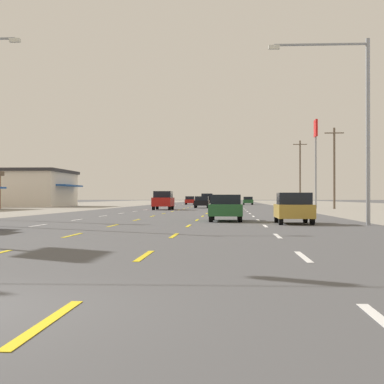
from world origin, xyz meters
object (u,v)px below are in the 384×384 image
(hatchback_far_right_near, at_px, (294,208))
(sedan_center_turn_far, at_px, (202,202))
(suv_inner_left_midfar, at_px, (163,200))
(sedan_far_right_distant_a, at_px, (248,201))
(hatchback_inner_left_distant_b, at_px, (190,200))
(streetlight_right_row_0, at_px, (356,114))
(sedan_inner_right_mid, at_px, (226,207))
(pole_sign_right_row_2, at_px, (316,142))
(suv_center_turn_farther, at_px, (207,199))
(hatchback_inner_right_farthest, at_px, (231,201))

(hatchback_far_right_near, relative_size, sedan_center_turn_far, 0.87)
(suv_inner_left_midfar, bearing_deg, sedan_far_right_distant_a, 77.83)
(hatchback_far_right_near, relative_size, hatchback_inner_left_distant_b, 1.00)
(sedan_center_turn_far, bearing_deg, suv_inner_left_midfar, -106.47)
(hatchback_far_right_near, xyz_separation_m, streetlight_right_row_0, (2.79, -1.36, 4.45))
(sedan_inner_right_mid, relative_size, pole_sign_right_row_2, 0.42)
(sedan_center_turn_far, relative_size, pole_sign_right_row_2, 0.42)
(hatchback_far_right_near, bearing_deg, streetlight_right_row_0, -26.06)
(sedan_far_right_distant_a, bearing_deg, suv_center_turn_farther, -127.41)
(hatchback_far_right_near, height_order, hatchback_inner_left_distant_b, same)
(hatchback_inner_left_distant_b, relative_size, pole_sign_right_row_2, 0.36)
(hatchback_far_right_near, relative_size, pole_sign_right_row_2, 0.36)
(sedan_inner_right_mid, height_order, hatchback_inner_right_farthest, hatchback_inner_right_farthest)
(sedan_far_right_distant_a, distance_m, pole_sign_right_row_2, 39.43)
(streetlight_right_row_0, bearing_deg, hatchback_inner_left_distant_b, 98.78)
(sedan_inner_right_mid, relative_size, sedan_center_turn_far, 1.00)
(suv_inner_left_midfar, xyz_separation_m, pole_sign_right_row_2, (17.44, 9.89, 7.00))
(hatchback_far_right_near, height_order, sedan_inner_right_mid, hatchback_far_right_near)
(hatchback_inner_right_farthest, distance_m, sedan_far_right_distant_a, 4.46)
(hatchback_far_right_near, bearing_deg, pole_sign_right_row_2, 81.06)
(sedan_far_right_distant_a, height_order, pole_sign_right_row_2, pole_sign_right_row_2)
(sedan_center_turn_far, relative_size, suv_center_turn_farther, 0.92)
(sedan_center_turn_far, xyz_separation_m, suv_center_turn_farther, (-0.29, 26.64, 0.27))
(sedan_center_turn_far, distance_m, suv_center_turn_farther, 26.64)
(suv_center_turn_farther, xyz_separation_m, sedan_far_right_distant_a, (7.05, 9.22, -0.27))
(suv_inner_left_midfar, xyz_separation_m, suv_center_turn_farther, (3.30, 38.76, 0.00))
(sedan_inner_right_mid, xyz_separation_m, sedan_center_turn_far, (-3.30, 44.37, 0.00))
(suv_center_turn_farther, bearing_deg, hatchback_far_right_near, -84.64)
(streetlight_right_row_0, bearing_deg, hatchback_far_right_near, 153.94)
(suv_inner_left_midfar, xyz_separation_m, sedan_far_right_distant_a, (10.35, 47.99, -0.27))
(sedan_center_turn_far, xyz_separation_m, hatchback_inner_left_distant_b, (-3.81, 36.90, 0.03))
(hatchback_inner_right_farthest, xyz_separation_m, pole_sign_right_row_2, (10.24, -34.93, 7.25))
(hatchback_inner_left_distant_b, bearing_deg, hatchback_inner_right_farthest, -29.49)
(suv_inner_left_midfar, distance_m, sedan_far_right_distant_a, 49.09)
(sedan_inner_right_mid, distance_m, pole_sign_right_row_2, 44.04)
(sedan_far_right_distant_a, bearing_deg, pole_sign_right_row_2, -79.45)
(sedan_inner_right_mid, bearing_deg, hatchback_far_right_near, -45.31)
(sedan_far_right_distant_a, height_order, streetlight_right_row_0, streetlight_right_row_0)
(suv_center_turn_farther, xyz_separation_m, streetlight_right_row_0, (9.77, -75.80, 4.21))
(sedan_inner_right_mid, distance_m, suv_inner_left_midfar, 32.97)
(sedan_inner_right_mid, relative_size, sedan_far_right_distant_a, 1.00)
(suv_inner_left_midfar, xyz_separation_m, streetlight_right_row_0, (13.07, -37.04, 4.21))
(sedan_center_turn_far, xyz_separation_m, hatchback_inner_right_farthest, (3.62, 32.69, 0.03))
(suv_inner_left_midfar, bearing_deg, hatchback_inner_right_farthest, 80.86)
(hatchback_far_right_near, distance_m, suv_center_turn_farther, 74.76)
(suv_inner_left_midfar, distance_m, streetlight_right_row_0, 39.50)
(sedan_inner_right_mid, bearing_deg, suv_inner_left_midfar, 102.05)
(sedan_inner_right_mid, xyz_separation_m, sedan_far_right_distant_a, (3.47, 80.23, 0.00))
(hatchback_inner_right_farthest, height_order, pole_sign_right_row_2, pole_sign_right_row_2)
(suv_inner_left_midfar, bearing_deg, pole_sign_right_row_2, 29.55)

